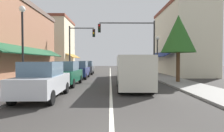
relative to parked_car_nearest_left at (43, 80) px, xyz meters
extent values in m
plane|color=#33302D|center=(3.26, 12.70, -0.88)|extent=(80.00, 80.00, 0.00)
cube|color=#A39E99|center=(-2.24, 12.70, -0.82)|extent=(2.60, 56.00, 0.12)
cube|color=gray|center=(8.76, 12.70, -0.82)|extent=(2.60, 56.00, 0.12)
cube|color=silver|center=(3.26, 12.70, -0.88)|extent=(0.14, 52.00, 0.01)
cube|color=#8E5B42|center=(-5.59, 6.70, 2.32)|extent=(4.11, 14.00, 6.40)
cube|color=brown|center=(-5.59, 6.70, 5.73)|extent=(4.31, 14.20, 0.40)
cube|color=slate|center=(-3.60, 6.70, 0.52)|extent=(0.08, 10.64, 1.80)
cube|color=#194C2D|center=(-2.99, 6.70, 1.72)|extent=(1.27, 11.76, 0.73)
cube|color=slate|center=(-3.60, 3.62, 3.73)|extent=(0.08, 1.10, 1.30)
cube|color=slate|center=(-3.60, 9.78, 3.73)|extent=(0.08, 1.10, 1.30)
cube|color=beige|center=(12.31, 14.70, 3.22)|extent=(4.50, 10.00, 8.19)
cube|color=brown|center=(12.31, 14.70, 7.51)|extent=(4.70, 10.20, 0.40)
cube|color=slate|center=(10.12, 14.70, 0.52)|extent=(0.08, 7.60, 1.80)
cube|color=navy|center=(9.51, 14.70, 1.72)|extent=(1.27, 8.40, 0.73)
cube|color=slate|center=(10.12, 12.50, 5.02)|extent=(0.08, 1.10, 1.30)
cube|color=slate|center=(10.12, 16.90, 5.02)|extent=(0.08, 1.10, 1.30)
cube|color=beige|center=(-6.07, 22.70, 3.31)|extent=(5.06, 8.00, 8.38)
cube|color=brown|center=(-6.07, 22.70, 7.70)|extent=(5.26, 8.20, 0.40)
cube|color=slate|center=(-3.60, 22.70, 0.52)|extent=(0.08, 6.08, 1.80)
cube|color=olive|center=(-2.99, 22.70, 1.72)|extent=(1.27, 6.72, 0.73)
cube|color=slate|center=(-3.60, 20.94, 5.15)|extent=(0.08, 1.10, 1.30)
cube|color=slate|center=(-3.60, 24.46, 5.15)|extent=(0.08, 1.10, 1.30)
cube|color=#B7BABF|center=(0.00, 0.03, -0.17)|extent=(1.77, 4.12, 0.80)
cube|color=slate|center=(0.00, -0.07, 0.56)|extent=(1.54, 2.02, 0.66)
cylinder|color=black|center=(-0.81, 1.37, -0.57)|extent=(0.21, 0.62, 0.62)
cylinder|color=black|center=(0.78, 1.39, -0.57)|extent=(0.21, 0.62, 0.62)
cylinder|color=black|center=(-0.78, -1.34, -0.57)|extent=(0.21, 0.62, 0.62)
cylinder|color=black|center=(0.81, -1.32, -0.57)|extent=(0.21, 0.62, 0.62)
cube|color=#0F4C33|center=(0.00, 4.74, -0.17)|extent=(1.82, 4.14, 0.80)
cube|color=slate|center=(-0.01, 4.64, 0.56)|extent=(1.57, 2.04, 0.66)
cylinder|color=black|center=(-0.76, 6.11, -0.57)|extent=(0.21, 0.62, 0.62)
cylinder|color=black|center=(0.82, 6.07, -0.57)|extent=(0.21, 0.62, 0.62)
cylinder|color=black|center=(-0.83, 3.41, -0.57)|extent=(0.21, 0.62, 0.62)
cylinder|color=black|center=(0.75, 3.37, -0.57)|extent=(0.21, 0.62, 0.62)
cube|color=navy|center=(0.10, 9.98, -0.17)|extent=(1.76, 4.11, 0.80)
cube|color=slate|center=(0.10, 9.88, 0.56)|extent=(1.54, 2.01, 0.66)
cylinder|color=black|center=(-0.70, 11.32, -0.57)|extent=(0.21, 0.62, 0.62)
cylinder|color=black|center=(0.88, 11.34, -0.57)|extent=(0.21, 0.62, 0.62)
cylinder|color=black|center=(-0.68, 8.62, -0.57)|extent=(0.21, 0.62, 0.62)
cylinder|color=black|center=(0.90, 8.63, -0.57)|extent=(0.21, 0.62, 0.62)
cube|color=#4C5156|center=(0.12, 15.71, -0.17)|extent=(1.83, 4.15, 0.80)
cube|color=slate|center=(0.12, 15.61, 0.56)|extent=(1.57, 2.04, 0.66)
cylinder|color=black|center=(-0.71, 17.04, -0.57)|extent=(0.22, 0.63, 0.62)
cylinder|color=black|center=(0.87, 17.08, -0.57)|extent=(0.22, 0.63, 0.62)
cylinder|color=black|center=(-0.64, 14.33, -0.57)|extent=(0.22, 0.63, 0.62)
cylinder|color=black|center=(0.94, 14.37, -0.57)|extent=(0.22, 0.63, 0.62)
cube|color=beige|center=(4.67, 2.81, 0.29)|extent=(2.06, 5.04, 1.90)
cube|color=slate|center=(4.72, 5.21, 0.72)|extent=(1.73, 0.31, 0.84)
cube|color=black|center=(4.73, 5.39, -0.40)|extent=(1.87, 0.24, 0.24)
cylinder|color=black|center=(3.82, 4.38, -0.52)|extent=(0.25, 0.72, 0.72)
cylinder|color=black|center=(5.59, 4.34, -0.52)|extent=(0.25, 0.72, 0.72)
cylinder|color=black|center=(3.76, 1.28, -0.52)|extent=(0.25, 0.72, 0.72)
cylinder|color=black|center=(5.53, 1.24, -0.52)|extent=(0.25, 0.72, 0.72)
cylinder|color=#333333|center=(8.06, 11.45, 2.20)|extent=(0.18, 0.18, 6.16)
cylinder|color=#333333|center=(5.07, 11.45, 5.03)|extent=(5.99, 0.12, 0.12)
cube|color=black|center=(2.07, 11.27, 4.43)|extent=(0.30, 0.24, 0.90)
sphere|color=red|center=(2.07, 11.14, 4.71)|extent=(0.20, 0.20, 0.20)
sphere|color=#3D2D0C|center=(2.07, 11.14, 4.43)|extent=(0.20, 0.20, 0.20)
sphere|color=#0C3316|center=(2.07, 11.14, 4.15)|extent=(0.20, 0.20, 0.20)
cylinder|color=#333333|center=(-1.54, 13.09, 2.06)|extent=(0.18, 0.18, 5.88)
cylinder|color=#333333|center=(-0.10, 13.09, 4.75)|extent=(2.87, 0.12, 0.12)
cube|color=black|center=(1.33, 12.91, 4.15)|extent=(0.30, 0.24, 0.90)
sphere|color=#420F0F|center=(1.33, 12.78, 4.43)|extent=(0.20, 0.20, 0.20)
sphere|color=yellow|center=(1.33, 12.78, 4.15)|extent=(0.20, 0.20, 0.20)
sphere|color=#0C3316|center=(1.33, 12.78, 3.87)|extent=(0.20, 0.20, 0.20)
cylinder|color=black|center=(-1.87, 1.99, 1.44)|extent=(0.12, 0.12, 4.63)
sphere|color=white|center=(-1.87, 1.99, 3.93)|extent=(0.36, 0.36, 0.36)
cylinder|color=black|center=(8.10, 10.20, 1.09)|extent=(0.12, 0.12, 3.94)
sphere|color=white|center=(8.10, 10.20, 3.24)|extent=(0.36, 0.36, 0.36)
cylinder|color=#4C331E|center=(8.69, 5.95, 0.56)|extent=(0.30, 0.30, 2.88)
cone|color=#285B21|center=(8.69, 5.95, 3.09)|extent=(2.72, 2.72, 2.99)
camera|label=1|loc=(3.22, -8.90, 0.96)|focal=29.81mm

